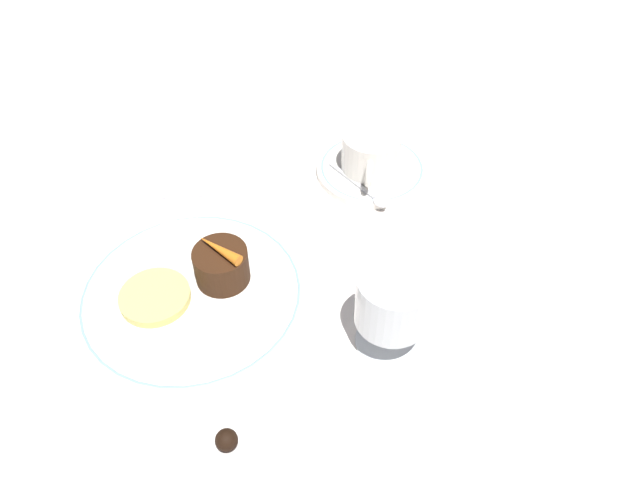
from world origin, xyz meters
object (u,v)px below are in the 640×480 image
at_px(coffee_cup, 371,152).
at_px(dessert_cake, 222,265).
at_px(wine_glass, 393,303).
at_px(dinner_plate, 192,296).
at_px(fork, 242,192).

distance_m(coffee_cup, dessert_cake, 0.26).
height_order(coffee_cup, wine_glass, wine_glass).
xyz_separation_m(dinner_plate, fork, (-0.18, 0.02, -0.01)).
bearing_deg(coffee_cup, dessert_cake, -35.20).
bearing_deg(dessert_cake, coffee_cup, 144.80).
distance_m(wine_glass, fork, 0.30).
bearing_deg(wine_glass, dessert_cake, -106.22).
xyz_separation_m(coffee_cup, fork, (0.06, -0.16, -0.04)).
xyz_separation_m(coffee_cup, dessert_cake, (0.22, -0.15, -0.00)).
bearing_deg(fork, coffee_cup, 109.71).
bearing_deg(coffee_cup, dinner_plate, -37.19).
xyz_separation_m(dinner_plate, wine_glass, (0.03, 0.22, 0.06)).
bearing_deg(wine_glass, coffee_cup, -172.26).
bearing_deg(fork, wine_glass, 43.49).
relative_size(wine_glass, dessert_cake, 1.68).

